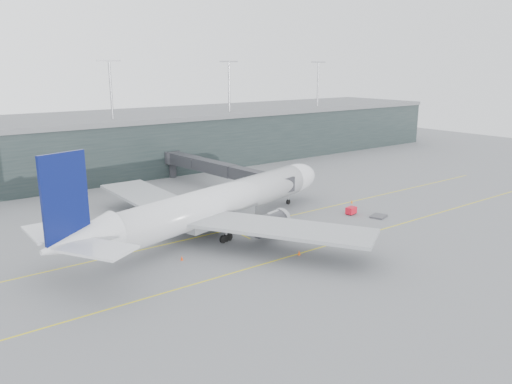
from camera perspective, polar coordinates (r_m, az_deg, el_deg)
ground at (r=88.78m, az=-7.12°, el=-4.24°), size 320.00×320.00×0.00m
taxiline_a at (r=85.49m, az=-5.77°, el=-4.92°), size 160.00×0.25×0.02m
taxiline_b at (r=73.09m, az=0.81°, el=-8.24°), size 160.00×0.25×0.02m
taxiline_lead_main at (r=107.97m, az=-10.11°, el=-1.01°), size 0.25×60.00×0.02m
terminal at (r=139.28m, az=-19.25°, el=5.02°), size 240.00×36.00×29.00m
main_aircraft at (r=86.06m, az=-4.33°, el=-1.31°), size 62.04×57.06×17.67m
jet_bridge at (r=117.32m, az=-5.09°, el=2.92°), size 7.55×44.74×6.81m
gse_cart at (r=98.25m, az=10.82°, el=-2.08°), size 2.36×1.75×1.46m
baggage_dolly at (r=97.76m, az=13.83°, el=-2.70°), size 3.75×3.36×0.31m
uld_a at (r=93.98m, az=-13.14°, el=-2.78°), size 2.62×2.31×2.03m
uld_b at (r=96.15m, az=-12.38°, el=-2.42°), size 2.09×1.71×1.83m
uld_c at (r=97.87m, az=-9.74°, el=-2.07°), size 2.14×1.94×1.60m
cone_nose at (r=106.30m, az=10.88°, el=-1.08°), size 0.48×0.48×0.76m
cone_wing_stbd at (r=76.63m, az=4.95°, el=-6.92°), size 0.45×0.45×0.72m
cone_wing_port at (r=100.97m, az=-5.68°, el=-1.72°), size 0.43×0.43×0.69m
cone_tail at (r=75.16m, az=-8.47°, el=-7.47°), size 0.45×0.45×0.71m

